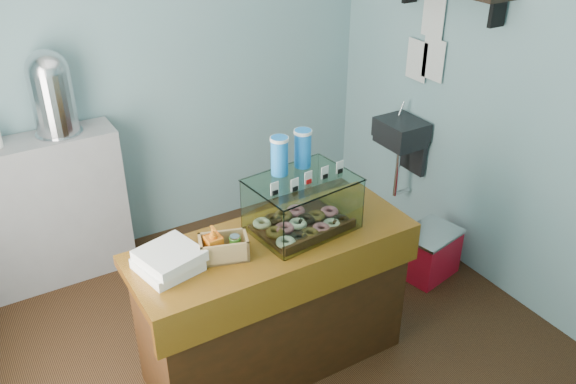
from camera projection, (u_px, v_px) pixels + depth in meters
ground at (256, 336)px, 3.96m from camera, size 3.50×3.50×0.00m
room_shell at (251, 84)px, 3.14m from camera, size 3.54×3.04×2.82m
counter at (274, 303)px, 3.55m from camera, size 1.60×0.60×0.90m
back_shelf at (52, 210)px, 4.28m from camera, size 1.00×0.32×1.10m
display_case at (299, 201)px, 3.38m from camera, size 0.60×0.47×0.53m
condiment_crate at (221, 246)px, 3.15m from camera, size 0.28×0.22×0.19m
pastry_boxes at (169, 260)px, 3.07m from camera, size 0.35×0.34×0.11m
coffee_urn at (51, 91)px, 3.94m from camera, size 0.31×0.31×0.57m
red_cooler at (429, 253)px, 4.46m from camera, size 0.47×0.39×0.37m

